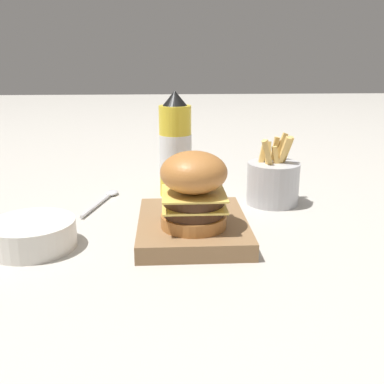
{
  "coord_description": "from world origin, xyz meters",
  "views": [
    {
      "loc": [
        0.73,
        -0.04,
        0.31
      ],
      "look_at": [
        -0.02,
        -0.0,
        0.08
      ],
      "focal_mm": 42.0,
      "sensor_mm": 36.0,
      "label": 1
    }
  ],
  "objects": [
    {
      "name": "fries_basket",
      "position": [
        -0.19,
        0.18,
        0.05
      ],
      "size": [
        0.11,
        0.11,
        0.15
      ],
      "color": "#B7B7BC",
      "rests_on": "ground_plane"
    },
    {
      "name": "ground_plane",
      "position": [
        0.0,
        0.0,
        0.0
      ],
      "size": [
        6.0,
        6.0,
        0.0
      ],
      "primitive_type": "plane",
      "color": "#B7B2A8"
    },
    {
      "name": "spoon",
      "position": [
        -0.23,
        -0.18,
        0.01
      ],
      "size": [
        0.18,
        0.06,
        0.01
      ],
      "rotation": [
        0.0,
        0.0,
        2.88
      ],
      "color": "silver",
      "rests_on": "ground_plane"
    },
    {
      "name": "ketchup_bottle",
      "position": [
        -0.26,
        -0.02,
        0.11
      ],
      "size": [
        0.07,
        0.07,
        0.24
      ],
      "color": "yellow",
      "rests_on": "ground_plane"
    },
    {
      "name": "side_bowl",
      "position": [
        0.02,
        -0.27,
        0.03
      ],
      "size": [
        0.14,
        0.14,
        0.05
      ],
      "color": "silver",
      "rests_on": "ground_plane"
    },
    {
      "name": "ketchup_puddle",
      "position": [
        -0.21,
        0.05,
        0.0
      ],
      "size": [
        0.04,
        0.04,
        0.0
      ],
      "color": "#9E140F",
      "rests_on": "ground_plane"
    },
    {
      "name": "serving_board",
      "position": [
        -0.02,
        -0.0,
        0.01
      ],
      "size": [
        0.24,
        0.19,
        0.03
      ],
      "color": "olive",
      "rests_on": "ground_plane"
    },
    {
      "name": "burger",
      "position": [
        0.02,
        0.0,
        0.1
      ],
      "size": [
        0.11,
        0.11,
        0.13
      ],
      "color": "#AD6B33",
      "rests_on": "serving_board"
    }
  ]
}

